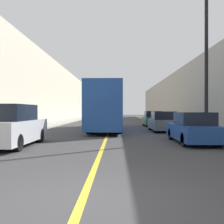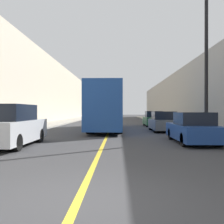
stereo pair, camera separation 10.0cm
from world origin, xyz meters
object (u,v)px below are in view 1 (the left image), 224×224
(car_right_mid, at_px, (163,122))
(street_lamp_right, at_px, (202,50))
(parked_suv_left, at_px, (11,127))
(car_right_far, at_px, (153,119))
(bus, at_px, (106,107))
(car_right_near, at_px, (193,129))

(car_right_mid, height_order, street_lamp_right, street_lamp_right)
(street_lamp_right, bearing_deg, parked_suv_left, -160.40)
(car_right_mid, bearing_deg, parked_suv_left, -133.32)
(parked_suv_left, bearing_deg, car_right_far, 61.50)
(bus, height_order, parked_suv_left, bus)
(bus, distance_m, car_right_near, 9.97)
(bus, relative_size, car_right_mid, 2.71)
(bus, distance_m, car_right_far, 7.08)
(parked_suv_left, relative_size, car_right_near, 1.03)
(bus, height_order, car_right_far, bus)
(bus, relative_size, car_right_near, 2.64)
(bus, relative_size, parked_suv_left, 2.57)
(parked_suv_left, xyz_separation_m, street_lamp_right, (9.49, 3.38, 4.13))
(car_right_near, bearing_deg, parked_suv_left, -170.33)
(bus, xyz_separation_m, street_lamp_right, (5.68, -6.81, 3.11))
(car_right_near, relative_size, car_right_far, 1.07)
(parked_suv_left, bearing_deg, car_right_mid, 46.68)
(bus, height_order, street_lamp_right, street_lamp_right)
(bus, bearing_deg, parked_suv_left, -110.53)
(car_right_mid, relative_size, street_lamp_right, 0.53)
(street_lamp_right, bearing_deg, car_right_far, 95.22)
(bus, distance_m, car_right_mid, 4.81)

